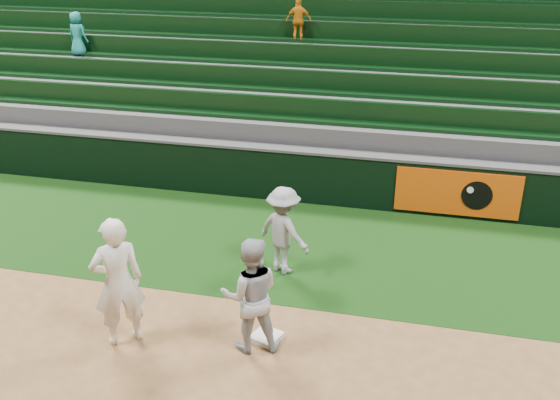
# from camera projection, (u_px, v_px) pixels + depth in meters

# --- Properties ---
(ground) EXTENTS (70.00, 70.00, 0.00)m
(ground) POSITION_uv_depth(u_px,v_px,m) (261.00, 337.00, 9.70)
(ground) COLOR brown
(ground) RESTS_ON ground
(foul_grass) EXTENTS (36.00, 4.20, 0.01)m
(foul_grass) POSITION_uv_depth(u_px,v_px,m) (300.00, 246.00, 12.35)
(foul_grass) COLOR black
(foul_grass) RESTS_ON ground
(first_base) EXTENTS (0.52, 0.52, 0.09)m
(first_base) POSITION_uv_depth(u_px,v_px,m) (267.00, 337.00, 9.62)
(first_base) COLOR silver
(first_base) RESTS_ON ground
(first_baseman) EXTENTS (0.91, 0.87, 2.09)m
(first_baseman) POSITION_uv_depth(u_px,v_px,m) (118.00, 282.00, 9.19)
(first_baseman) COLOR white
(first_baseman) RESTS_ON ground
(baserunner) EXTENTS (1.06, 0.94, 1.83)m
(baserunner) POSITION_uv_depth(u_px,v_px,m) (251.00, 295.00, 9.11)
(baserunner) COLOR #A9ACB4
(baserunner) RESTS_ON ground
(base_coach) EXTENTS (1.23, 1.04, 1.66)m
(base_coach) POSITION_uv_depth(u_px,v_px,m) (283.00, 231.00, 11.16)
(base_coach) COLOR #91949D
(base_coach) RESTS_ON foul_grass
(field_wall) EXTENTS (36.00, 0.45, 1.25)m
(field_wall) POSITION_uv_depth(u_px,v_px,m) (321.00, 176.00, 14.04)
(field_wall) COLOR black
(field_wall) RESTS_ON ground
(stadium_seating) EXTENTS (36.00, 5.95, 5.65)m
(stadium_seating) POSITION_uv_depth(u_px,v_px,m) (345.00, 89.00, 16.95)
(stadium_seating) COLOR #3A3A3C
(stadium_seating) RESTS_ON ground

